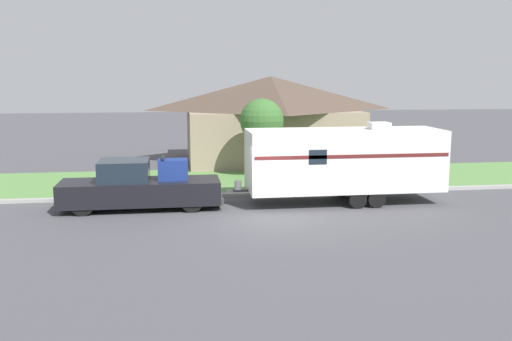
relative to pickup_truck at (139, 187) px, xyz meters
name	(u,v)px	position (x,y,z in m)	size (l,w,h in m)	color
ground_plane	(263,217)	(4.52, -1.96, -0.86)	(120.00, 120.00, 0.00)	#47474C
curb_strip	(250,194)	(4.52, 1.79, -0.79)	(80.00, 0.30, 0.14)	#999993
lawn_strip	(240,180)	(4.52, 5.44, -0.84)	(80.00, 7.00, 0.03)	#568442
house_across_street	(271,117)	(7.07, 11.59, 1.75)	(10.54, 7.81, 5.03)	gray
pickup_truck	(139,187)	(0.00, 0.00, 0.00)	(6.19, 1.95, 2.04)	black
travel_trailer	(344,160)	(8.13, 0.00, 0.89)	(8.70, 2.46, 3.25)	black
mailbox	(425,166)	(12.84, 2.71, 0.10)	(0.48, 0.20, 1.25)	brown
tree_in_yard	(262,121)	(5.67, 5.92, 2.02)	(2.18, 2.18, 3.98)	brown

